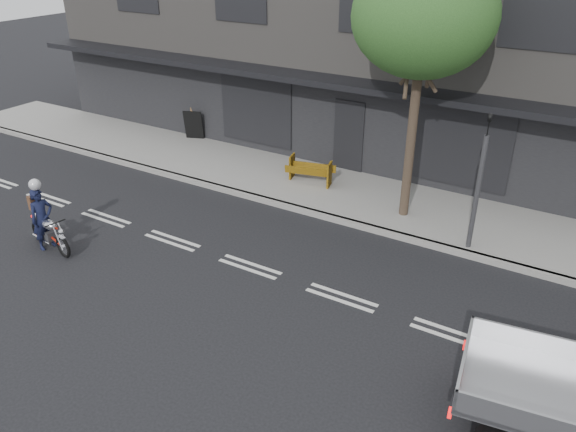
# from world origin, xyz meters

# --- Properties ---
(ground) EXTENTS (80.00, 80.00, 0.00)m
(ground) POSITION_xyz_m (0.00, 0.00, 0.00)
(ground) COLOR black
(ground) RESTS_ON ground
(sidewalk) EXTENTS (32.00, 3.20, 0.15)m
(sidewalk) POSITION_xyz_m (0.00, 4.70, 0.07)
(sidewalk) COLOR gray
(sidewalk) RESTS_ON ground
(kerb) EXTENTS (32.00, 0.20, 0.15)m
(kerb) POSITION_xyz_m (0.00, 3.10, 0.07)
(kerb) COLOR gray
(kerb) RESTS_ON ground
(building_main) EXTENTS (26.00, 10.00, 8.00)m
(building_main) POSITION_xyz_m (0.00, 11.30, 4.00)
(building_main) COLOR slate
(building_main) RESTS_ON ground
(street_tree) EXTENTS (3.40, 3.40, 6.74)m
(street_tree) POSITION_xyz_m (2.20, 4.20, 5.28)
(street_tree) COLOR #382B21
(street_tree) RESTS_ON ground
(traffic_light_pole) EXTENTS (0.12, 0.12, 3.50)m
(traffic_light_pole) POSITION_xyz_m (4.20, 3.35, 1.65)
(traffic_light_pole) COLOR #2D2D30
(traffic_light_pole) RESTS_ON ground
(motorcycle) EXTENTS (1.74, 0.51, 0.90)m
(motorcycle) POSITION_xyz_m (-4.69, -1.84, 0.46)
(motorcycle) COLOR black
(motorcycle) RESTS_ON ground
(rider) EXTENTS (0.47, 0.63, 1.58)m
(rider) POSITION_xyz_m (-4.84, -1.84, 0.79)
(rider) COLOR black
(rider) RESTS_ON ground
(construction_barrier) EXTENTS (1.49, 0.86, 0.78)m
(construction_barrier) POSITION_xyz_m (-1.04, 4.58, 0.54)
(construction_barrier) COLOR orange
(construction_barrier) RESTS_ON sidewalk
(sandwich_board) EXTENTS (0.80, 0.67, 1.08)m
(sandwich_board) POSITION_xyz_m (-6.60, 6.00, 0.69)
(sandwich_board) COLOR black
(sandwich_board) RESTS_ON sidewalk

